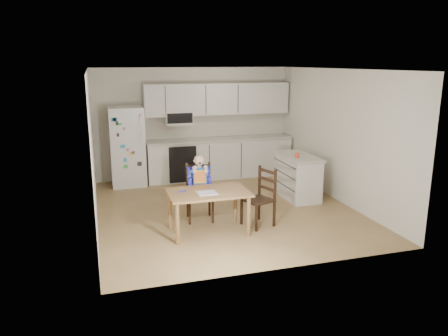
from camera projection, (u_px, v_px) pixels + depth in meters
room at (217, 137)px, 8.16m from camera, size 4.52×5.01×2.51m
refrigerator at (127, 146)px, 9.38m from camera, size 0.72×0.70×1.70m
kitchen_run at (218, 140)px, 10.02m from camera, size 3.37×0.62×2.15m
kitchen_island at (297, 176)px, 8.58m from camera, size 0.60×1.15×0.85m
red_cup at (297, 155)px, 8.29m from camera, size 0.08×0.08×0.10m
dining_table at (208, 197)px, 6.78m from camera, size 1.25×0.80×0.67m
napkin at (207, 193)px, 6.66m from camera, size 0.30×0.26×0.01m
toddler_spoon at (181, 191)px, 6.73m from camera, size 0.12×0.06×0.02m
chair_booster at (199, 181)px, 7.33m from camera, size 0.47×0.47×1.13m
chair_side at (263, 193)px, 7.13m from camera, size 0.54×0.54×0.95m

